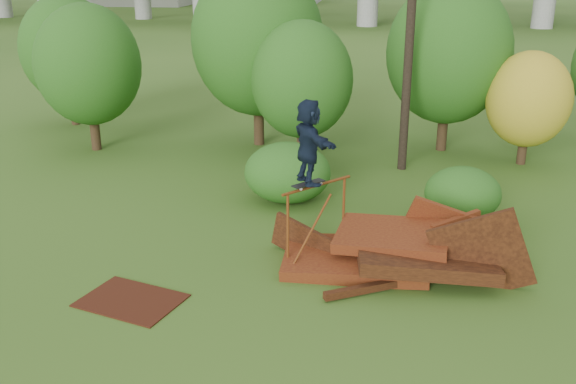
# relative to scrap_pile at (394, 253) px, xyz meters

# --- Properties ---
(ground) EXTENTS (240.00, 240.00, 0.00)m
(ground) POSITION_rel_scrap_pile_xyz_m (-1.59, -1.69, -0.41)
(ground) COLOR #2D5116
(ground) RESTS_ON ground
(scrap_pile) EXTENTS (5.76, 2.98, 2.25)m
(scrap_pile) POSITION_rel_scrap_pile_xyz_m (0.00, 0.00, 0.00)
(scrap_pile) COLOR #4B170D
(scrap_pile) RESTS_ON ground
(grind_rail) EXTENTS (1.39, 1.52, 1.79)m
(grind_rail) POSITION_rel_scrap_pile_xyz_m (-1.75, 0.40, 0.82)
(grind_rail) COLOR brown
(grind_rail) RESTS_ON ground
(skateboard) EXTENTS (0.71, 0.75, 0.08)m
(skateboard) POSITION_rel_scrap_pile_xyz_m (-1.93, 0.20, 1.45)
(skateboard) COLOR black
(skateboard) RESTS_ON grind_rail
(skater) EXTENTS (1.31, 1.76, 1.84)m
(skater) POSITION_rel_scrap_pile_xyz_m (-1.93, 0.20, 2.39)
(skater) COLOR black
(skater) RESTS_ON skateboard
(flat_plate) EXTENTS (2.26, 1.90, 0.03)m
(flat_plate) POSITION_rel_scrap_pile_xyz_m (-5.23, -2.10, -0.39)
(flat_plate) COLOR #3A170C
(flat_plate) RESTS_ON ground
(tree_0) EXTENTS (3.65, 3.65, 5.15)m
(tree_0) POSITION_rel_scrap_pile_xyz_m (-10.47, 8.40, 2.63)
(tree_0) COLOR black
(tree_0) RESTS_ON ground
(tree_1) EXTENTS (4.69, 4.69, 6.52)m
(tree_1) POSITION_rel_scrap_pile_xyz_m (-4.76, 9.89, 3.41)
(tree_1) COLOR black
(tree_1) RESTS_ON ground
(tree_2) EXTENTS (3.34, 3.34, 4.71)m
(tree_2) POSITION_rel_scrap_pile_xyz_m (-2.94, 7.90, 2.37)
(tree_2) COLOR black
(tree_2) RESTS_ON ground
(tree_3) EXTENTS (4.28, 4.28, 5.94)m
(tree_3) POSITION_rel_scrap_pile_xyz_m (1.90, 10.00, 3.07)
(tree_3) COLOR black
(tree_3) RESTS_ON ground
(tree_4) EXTENTS (2.73, 2.73, 3.76)m
(tree_4) POSITION_rel_scrap_pile_xyz_m (4.42, 8.60, 1.78)
(tree_4) COLOR black
(tree_4) RESTS_ON ground
(tree_6) EXTENTS (3.77, 3.77, 5.26)m
(tree_6) POSITION_rel_scrap_pile_xyz_m (-12.93, 11.97, 2.68)
(tree_6) COLOR black
(tree_6) RESTS_ON ground
(shrub_left) EXTENTS (2.44, 2.25, 1.69)m
(shrub_left) POSITION_rel_scrap_pile_xyz_m (-2.90, 4.03, 0.44)
(shrub_left) COLOR #235617
(shrub_left) RESTS_ON ground
(shrub_right) EXTENTS (1.98, 1.81, 1.40)m
(shrub_right) POSITION_rel_scrap_pile_xyz_m (1.82, 3.31, 0.29)
(shrub_right) COLOR #235617
(shrub_right) RESTS_ON ground
(utility_pole) EXTENTS (1.40, 0.28, 10.21)m
(utility_pole) POSITION_rel_scrap_pile_xyz_m (0.42, 7.51, 4.77)
(utility_pole) COLOR black
(utility_pole) RESTS_ON ground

